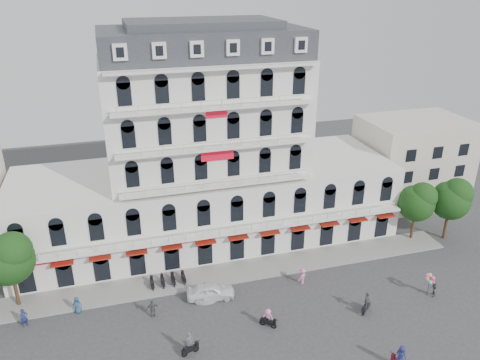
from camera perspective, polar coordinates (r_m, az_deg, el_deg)
name	(u,v)px	position (r m, az deg, el deg)	size (l,w,h in m)	color
ground	(250,329)	(45.39, 1.25, -17.66)	(120.00, 120.00, 0.00)	#38383A
sidewalk	(226,273)	(52.17, -1.73, -11.32)	(53.00, 4.00, 0.16)	gray
main_building	(206,161)	(55.30, -4.19, 2.36)	(45.00, 15.00, 25.80)	silver
flank_building_east	(411,161)	(70.42, 20.15, 2.22)	(14.00, 10.00, 12.00)	beige
traffic_island	(205,293)	(49.17, -4.32, -13.60)	(3.20, 3.20, 1.60)	gray
parked_scooter_row	(168,285)	(51.18, -8.74, -12.52)	(4.40, 1.80, 1.10)	black
tree_west_inner	(9,257)	(49.64, -26.36, -8.38)	(4.76, 4.76, 8.25)	#382314
tree_east_inner	(417,201)	(60.00, 20.81, -2.38)	(4.40, 4.37, 7.57)	#382314
tree_east_outer	(452,198)	(61.57, 24.40, -1.98)	(4.65, 4.65, 8.05)	#382314
parked_car	(211,291)	(48.48, -3.60, -13.36)	(1.93, 4.81, 1.64)	white
rider_west	(190,344)	(42.52, -6.12, -19.29)	(1.66, 0.78, 2.32)	black
rider_east	(401,357)	(43.16, 19.01, -19.74)	(0.92, 1.61, 2.34)	maroon
rider_northeast	(367,302)	(48.00, 15.19, -14.18)	(1.40, 1.21, 2.33)	black
rider_center	(268,318)	(44.98, 3.44, -16.42)	(1.40, 1.22, 2.00)	black
pedestrian_left	(77,305)	(49.11, -19.23, -14.20)	(0.87, 0.57, 1.79)	#254F71
pedestrian_mid	(153,308)	(46.80, -10.58, -15.13)	(1.12, 0.47, 1.91)	#4C4D52
pedestrian_right	(302,276)	(50.64, 7.60, -11.56)	(1.22, 0.70, 1.88)	pink
pedestrian_far	(24,318)	(49.23, -24.82, -15.03)	(0.70, 0.46, 1.92)	navy
balloon_vendor	(432,285)	(52.15, 22.38, -11.79)	(1.44, 1.34, 2.45)	#56575E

